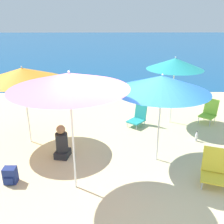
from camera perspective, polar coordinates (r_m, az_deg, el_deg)
ground_plane at (r=5.39m, az=3.43°, el=-15.10°), size 60.00×60.00×0.00m
sea_water at (r=30.71m, az=-0.08°, el=15.37°), size 60.00×40.00×0.01m
beach_umbrella_orange at (r=6.52m, az=-19.80°, el=8.14°), size 1.99×1.99×2.04m
beach_umbrella_teal at (r=7.67m, az=14.22°, el=10.65°), size 1.68×1.68×2.06m
beach_umbrella_blue at (r=5.38m, az=11.35°, el=6.37°), size 2.05×2.05×2.06m
beach_umbrella_pink at (r=4.27m, az=-9.75°, el=7.05°), size 2.06×2.06×2.34m
beach_chair_lime at (r=8.42m, az=21.34°, el=0.15°), size 0.66×0.67×0.74m
beach_chair_yellow at (r=5.51m, az=22.51°, el=-11.85°), size 0.68×0.71×0.71m
beach_chair_teal at (r=7.71m, az=6.13°, el=-0.55°), size 0.69×0.70×0.80m
person_seated_near at (r=6.07m, az=-11.37°, el=-7.14°), size 0.38×0.43×0.83m
backpack_navy at (r=5.59m, az=-22.22°, el=-13.27°), size 0.25×0.23×0.34m
water_bottle at (r=7.14m, az=18.70°, el=-5.44°), size 0.07×0.07×0.30m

